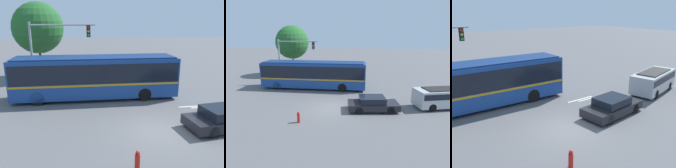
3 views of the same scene
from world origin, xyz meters
The scene contains 8 objects.
ground_plane centered at (0.00, 0.00, 0.00)m, with size 140.00×140.00×0.00m, color #5B5B5E.
city_bus centered at (-2.88, 6.27, 1.85)m, with size 12.42×2.99×3.24m.
sedan_foreground centered at (3.67, -0.18, 0.59)m, with size 4.46×2.28×1.24m.
suv_left_lane centered at (9.97, 1.11, 1.04)m, with size 5.28×2.98×1.79m.
flowering_hedge centered at (-1.73, 10.57, 0.71)m, with size 10.11×1.54×1.44m.
fire_hydrant centered at (-2.06, -3.10, 0.41)m, with size 0.22×0.22×0.86m.
lane_stripe_near centered at (3.85, 3.29, 0.01)m, with size 2.40×0.16×0.01m, color silver.
lane_stripe_mid centered at (4.62, 2.99, 0.01)m, with size 2.40×0.16×0.01m, color silver.
Camera 3 is at (-7.91, -10.51, 6.70)m, focal length 39.80 mm.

